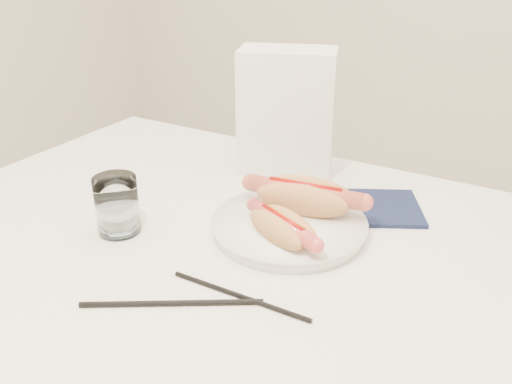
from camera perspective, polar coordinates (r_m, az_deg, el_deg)
The scene contains 9 objects.
table at distance 0.90m, azimuth -0.45°, elevation -8.56°, with size 1.20×0.80×0.75m.
plate at distance 0.89m, azimuth 3.45°, elevation -3.71°, with size 0.24×0.24×0.02m, color white.
hotdog_left at distance 0.91m, azimuth 5.12°, elevation -0.47°, with size 0.20×0.10×0.05m.
hotdog_right at distance 0.83m, azimuth 2.79°, elevation -3.71°, with size 0.15×0.11×0.04m.
water_glass at distance 0.90m, azimuth -14.27°, elevation -1.32°, with size 0.07×0.07×0.10m, color silver.
chopstick_near at distance 0.74m, azimuth -1.72°, elevation -10.75°, with size 0.01×0.01×0.21m, color black.
chopstick_far at distance 0.74m, azimuth -8.77°, elevation -11.36°, with size 0.01×0.01×0.24m, color black.
napkin_box at distance 1.09m, azimuth 3.20°, elevation 8.35°, with size 0.18×0.10×0.24m, color white.
navy_napkin at distance 0.99m, azimuth 12.78°, elevation -1.58°, with size 0.14×0.14×0.01m, color #111A38.
Camera 1 is at (0.38, -0.64, 1.19)m, focal length 38.44 mm.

